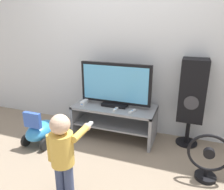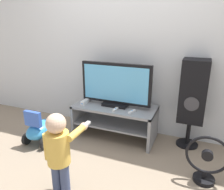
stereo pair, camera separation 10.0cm
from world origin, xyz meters
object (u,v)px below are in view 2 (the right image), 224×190
object	(u,v)px
remote_primary	(132,112)
remote_secondary	(116,109)
ride_on_toy	(41,129)
floor_fan	(206,162)
child	(59,148)
television	(116,85)
speaker_tower	(193,93)
game_console	(86,101)

from	to	relation	value
remote_primary	remote_secondary	size ratio (longest dim) A/B	1.02
remote_secondary	ride_on_toy	xyz separation A→B (m)	(-0.89, -0.39, -0.27)
floor_fan	ride_on_toy	bearing A→B (deg)	-179.86
remote_primary	floor_fan	distance (m)	1.00
child	ride_on_toy	size ratio (longest dim) A/B	1.66
television	ride_on_toy	distance (m)	1.13
speaker_tower	ride_on_toy	distance (m)	1.97
speaker_tower	ride_on_toy	world-z (taller)	speaker_tower
television	remote_secondary	size ratio (longest dim) A/B	7.22
remote_primary	floor_fan	world-z (taller)	floor_fan
game_console	remote_primary	distance (m)	0.69
television	speaker_tower	world-z (taller)	speaker_tower
game_console	remote_primary	bearing A→B (deg)	-5.44
television	speaker_tower	distance (m)	0.96
remote_primary	speaker_tower	xyz separation A→B (m)	(0.68, 0.26, 0.25)
game_console	ride_on_toy	world-z (taller)	game_console
child	ride_on_toy	world-z (taller)	child
ride_on_toy	remote_secondary	bearing A→B (deg)	23.58
game_console	speaker_tower	bearing A→B (deg)	8.19
child	remote_secondary	bearing A→B (deg)	83.91
speaker_tower	ride_on_toy	size ratio (longest dim) A/B	2.32
game_console	ride_on_toy	size ratio (longest dim) A/B	0.42
ride_on_toy	remote_primary	bearing A→B (deg)	19.59
television	remote_primary	size ratio (longest dim) A/B	7.10
remote_secondary	speaker_tower	size ratio (longest dim) A/B	0.12
child	floor_fan	xyz separation A→B (m)	(1.22, 0.67, -0.24)
television	child	xyz separation A→B (m)	(-0.05, -1.20, -0.26)
child	speaker_tower	size ratio (longest dim) A/B	0.72
game_console	speaker_tower	xyz separation A→B (m)	(1.37, 0.20, 0.23)
television	child	world-z (taller)	television
television	floor_fan	distance (m)	1.38
floor_fan	ride_on_toy	distance (m)	2.00
television	remote_primary	distance (m)	0.41
speaker_tower	ride_on_toy	xyz separation A→B (m)	(-1.79, -0.66, -0.52)
ride_on_toy	game_console	bearing A→B (deg)	47.69
television	child	distance (m)	1.23
child	ride_on_toy	xyz separation A→B (m)	(-0.78, 0.66, -0.29)
remote_secondary	floor_fan	size ratio (longest dim) A/B	0.26
remote_secondary	speaker_tower	distance (m)	0.97
remote_secondary	ride_on_toy	distance (m)	1.01
remote_primary	television	bearing A→B (deg)	152.86
game_console	remote_primary	world-z (taller)	game_console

